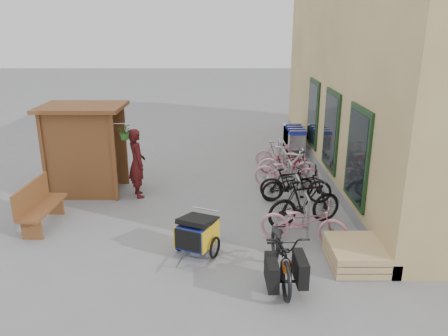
{
  "coord_description": "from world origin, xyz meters",
  "views": [
    {
      "loc": [
        0.47,
        -8.79,
        4.34
      ],
      "look_at": [
        0.5,
        1.5,
        1.0
      ],
      "focal_mm": 35.0,
      "sensor_mm": 36.0,
      "label": 1
    }
  ],
  "objects_px": {
    "bike_1": "(305,203)",
    "shopping_carts": "(293,136)",
    "bike_2": "(296,184)",
    "bike_3": "(288,184)",
    "bike_6": "(285,161)",
    "kiosk": "(82,137)",
    "pallet_stack": "(355,254)",
    "bike_7": "(278,155)",
    "child_trailer": "(197,232)",
    "person_kiosk": "(137,163)",
    "bike_5": "(288,165)",
    "cargo_bike": "(282,252)",
    "bench": "(38,204)",
    "bike_0": "(304,222)",
    "bike_4": "(287,171)"
  },
  "relations": [
    {
      "from": "shopping_carts",
      "to": "bike_1",
      "type": "height_order",
      "value": "bike_1"
    },
    {
      "from": "bench",
      "to": "bike_1",
      "type": "relative_size",
      "value": 0.91
    },
    {
      "from": "bench",
      "to": "bike_5",
      "type": "xyz_separation_m",
      "value": [
        6.04,
        2.93,
        0.0
      ]
    },
    {
      "from": "cargo_bike",
      "to": "bike_0",
      "type": "distance_m",
      "value": 1.53
    },
    {
      "from": "bike_1",
      "to": "bike_2",
      "type": "relative_size",
      "value": 1.0
    },
    {
      "from": "bench",
      "to": "cargo_bike",
      "type": "xyz_separation_m",
      "value": [
        5.2,
        -2.21,
        -0.0
      ]
    },
    {
      "from": "kiosk",
      "to": "pallet_stack",
      "type": "height_order",
      "value": "kiosk"
    },
    {
      "from": "bike_2",
      "to": "bike_3",
      "type": "bearing_deg",
      "value": 70.03
    },
    {
      "from": "kiosk",
      "to": "bike_7",
      "type": "relative_size",
      "value": 1.7
    },
    {
      "from": "kiosk",
      "to": "cargo_bike",
      "type": "relative_size",
      "value": 1.21
    },
    {
      "from": "bench",
      "to": "bike_0",
      "type": "height_order",
      "value": "bench"
    },
    {
      "from": "kiosk",
      "to": "bike_3",
      "type": "relative_size",
      "value": 1.7
    },
    {
      "from": "shopping_carts",
      "to": "bike_4",
      "type": "relative_size",
      "value": 1.08
    },
    {
      "from": "bike_0",
      "to": "bike_7",
      "type": "xyz_separation_m",
      "value": [
        0.08,
        5.08,
        -0.03
      ]
    },
    {
      "from": "bench",
      "to": "bike_0",
      "type": "xyz_separation_m",
      "value": [
        5.84,
        -0.82,
        -0.06
      ]
    },
    {
      "from": "bike_3",
      "to": "bike_6",
      "type": "height_order",
      "value": "bike_3"
    },
    {
      "from": "bike_6",
      "to": "pallet_stack",
      "type": "bearing_deg",
      "value": -164.71
    },
    {
      "from": "bike_1",
      "to": "shopping_carts",
      "type": "bearing_deg",
      "value": -26.02
    },
    {
      "from": "bike_1",
      "to": "bike_2",
      "type": "distance_m",
      "value": 1.42
    },
    {
      "from": "shopping_carts",
      "to": "bench",
      "type": "bearing_deg",
      "value": -137.64
    },
    {
      "from": "bike_1",
      "to": "bike_3",
      "type": "xyz_separation_m",
      "value": [
        -0.16,
        1.51,
        -0.11
      ]
    },
    {
      "from": "bike_0",
      "to": "bike_1",
      "type": "xyz_separation_m",
      "value": [
        0.17,
        0.85,
        0.08
      ]
    },
    {
      "from": "bike_1",
      "to": "bike_6",
      "type": "xyz_separation_m",
      "value": [
        0.05,
        3.62,
        -0.14
      ]
    },
    {
      "from": "pallet_stack",
      "to": "bike_6",
      "type": "xyz_separation_m",
      "value": [
        -0.62,
        5.35,
        0.2
      ]
    },
    {
      "from": "shopping_carts",
      "to": "bike_4",
      "type": "xyz_separation_m",
      "value": [
        -0.74,
        -3.58,
        -0.13
      ]
    },
    {
      "from": "child_trailer",
      "to": "person_kiosk",
      "type": "xyz_separation_m",
      "value": [
        -1.75,
        3.13,
        0.46
      ]
    },
    {
      "from": "cargo_bike",
      "to": "bike_4",
      "type": "height_order",
      "value": "cargo_bike"
    },
    {
      "from": "shopping_carts",
      "to": "bike_7",
      "type": "bearing_deg",
      "value": -112.74
    },
    {
      "from": "bike_4",
      "to": "bike_7",
      "type": "height_order",
      "value": "bike_4"
    },
    {
      "from": "person_kiosk",
      "to": "bike_1",
      "type": "relative_size",
      "value": 1.01
    },
    {
      "from": "kiosk",
      "to": "bike_3",
      "type": "xyz_separation_m",
      "value": [
        5.45,
        -0.62,
        -1.11
      ]
    },
    {
      "from": "person_kiosk",
      "to": "bike_7",
      "type": "xyz_separation_m",
      "value": [
        4.02,
        2.4,
        -0.48
      ]
    },
    {
      "from": "child_trailer",
      "to": "bike_5",
      "type": "relative_size",
      "value": 0.79
    },
    {
      "from": "person_kiosk",
      "to": "bike_0",
      "type": "distance_m",
      "value": 4.79
    },
    {
      "from": "shopping_carts",
      "to": "person_kiosk",
      "type": "bearing_deg",
      "value": -138.54
    },
    {
      "from": "bike_5",
      "to": "shopping_carts",
      "type": "bearing_deg",
      "value": 7.22
    },
    {
      "from": "bike_5",
      "to": "bike_4",
      "type": "bearing_deg",
      "value": -173.41
    },
    {
      "from": "bike_2",
      "to": "bike_7",
      "type": "height_order",
      "value": "bike_2"
    },
    {
      "from": "cargo_bike",
      "to": "bike_2",
      "type": "height_order",
      "value": "cargo_bike"
    },
    {
      "from": "pallet_stack",
      "to": "kiosk",
      "type": "bearing_deg",
      "value": 148.34
    },
    {
      "from": "shopping_carts",
      "to": "bike_6",
      "type": "xyz_separation_m",
      "value": [
        -0.62,
        -2.44,
        -0.2
      ]
    },
    {
      "from": "pallet_stack",
      "to": "bike_5",
      "type": "distance_m",
      "value": 4.69
    },
    {
      "from": "pallet_stack",
      "to": "bike_7",
      "type": "distance_m",
      "value": 6.02
    },
    {
      "from": "shopping_carts",
      "to": "bike_5",
      "type": "distance_m",
      "value": 3.23
    },
    {
      "from": "bike_0",
      "to": "pallet_stack",
      "type": "bearing_deg",
      "value": -121.54
    },
    {
      "from": "bike_2",
      "to": "bike_7",
      "type": "bearing_deg",
      "value": 11.08
    },
    {
      "from": "bench",
      "to": "child_trailer",
      "type": "relative_size",
      "value": 1.18
    },
    {
      "from": "kiosk",
      "to": "child_trailer",
      "type": "bearing_deg",
      "value": -46.71
    },
    {
      "from": "shopping_carts",
      "to": "bike_2",
      "type": "bearing_deg",
      "value": -98.02
    },
    {
      "from": "kiosk",
      "to": "bike_7",
      "type": "xyz_separation_m",
      "value": [
        5.51,
        2.1,
        -1.11
      ]
    }
  ]
}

